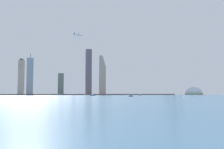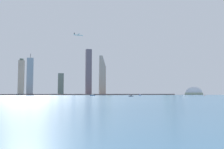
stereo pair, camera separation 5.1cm
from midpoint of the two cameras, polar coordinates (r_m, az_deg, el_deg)
ground_plane at (r=495.55m, az=11.10°, el=-4.95°), size 6000.00×6000.00×0.00m
waterfront_pier at (r=969.42m, az=-1.45°, el=-4.49°), size 824.93×64.81×3.93m
observation_tower at (r=1083.97m, az=13.66°, el=4.09°), size 37.34×37.34×343.86m
stadium_dome at (r=1082.10m, az=17.45°, el=-3.94°), size 94.01×94.01×65.04m
skyscraper_0 at (r=1018.16m, az=-11.44°, el=-2.11°), size 22.25×12.59×84.99m
skyscraper_1 at (r=1001.86m, az=-2.19°, el=-0.16°), size 25.97×13.65×154.88m
skyscraper_2 at (r=1047.78m, az=-19.72°, el=-0.58°), size 22.60×18.50×141.37m
skyscraper_3 at (r=989.50m, az=-5.29°, el=0.55°), size 22.23×21.68×177.19m
skyscraper_4 at (r=979.30m, az=-17.94°, el=-0.41°), size 23.21×15.71×152.13m
skyscraper_5 at (r=1052.11m, az=-0.76°, el=-1.54°), size 17.16×21.99×111.30m
skyscraper_6 at (r=1125.76m, az=15.34°, el=-2.24°), size 14.90×18.71×84.74m
skyscraper_7 at (r=1030.05m, az=-8.61°, el=-1.34°), size 15.31×24.13×114.91m
skyscraper_8 at (r=1111.79m, az=12.18°, el=-1.59°), size 27.78×16.18×111.29m
skyscraper_9 at (r=1053.49m, az=-13.36°, el=-1.87°), size 16.49×24.03×95.11m
boat_0 at (r=706.89m, az=-4.38°, el=-4.63°), size 15.64×9.45×8.79m
boat_1 at (r=542.65m, az=4.26°, el=-4.83°), size 10.72×4.07×9.50m
boat_2 at (r=788.60m, az=6.34°, el=-4.57°), size 10.18×6.55×10.84m
channel_buoy_0 at (r=698.23m, az=20.11°, el=-4.44°), size 1.70×1.70×2.21m
channel_buoy_1 at (r=795.06m, az=17.54°, el=-4.44°), size 1.31×1.31×1.88m
airplane at (r=898.91m, az=-7.56°, el=8.80°), size 34.12×36.30×8.63m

